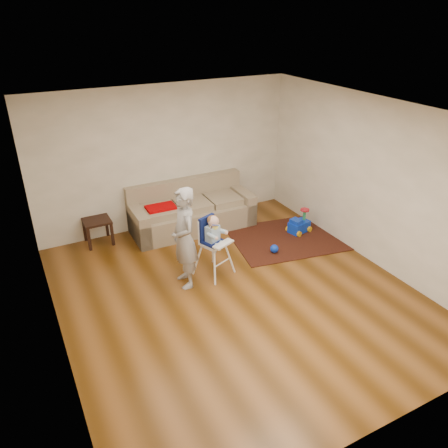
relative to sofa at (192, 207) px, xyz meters
name	(u,v)px	position (x,y,z in m)	size (l,w,h in m)	color
ground	(236,293)	(-0.29, -2.30, -0.45)	(5.50, 5.50, 0.00)	#4F2D0A
room_envelope	(220,165)	(-0.29, -1.77, 1.42)	(5.04, 5.52, 2.72)	beige
sofa	(192,207)	(0.00, 0.00, 0.00)	(2.36, 1.01, 0.91)	tan
side_table	(98,231)	(-1.76, 0.25, -0.22)	(0.47, 0.47, 0.47)	black
area_rug	(288,238)	(1.41, -1.22, -0.45)	(2.03, 1.52, 0.02)	black
ride_on_toy	(299,221)	(1.74, -1.11, -0.22)	(0.40, 0.28, 0.43)	blue
toy_ball	(274,249)	(0.88, -1.56, -0.36)	(0.15, 0.15, 0.15)	blue
high_chair	(214,246)	(-0.34, -1.64, 0.05)	(0.63, 0.63, 1.04)	white
adult	(184,238)	(-0.86, -1.70, 0.35)	(0.58, 0.38, 1.60)	#97989A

